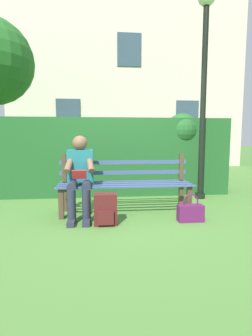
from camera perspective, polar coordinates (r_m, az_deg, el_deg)
name	(u,v)px	position (r m, az deg, el deg)	size (l,w,h in m)	color
ground	(125,213)	(4.09, -0.14, -9.89)	(60.00, 60.00, 0.00)	#477533
park_bench	(125,184)	(4.05, -0.25, -3.48)	(2.05, 0.55, 0.91)	#4C3828
person_seated	(80,174)	(3.84, -10.11, -1.29)	(0.44, 0.73, 1.20)	#1E6672
hedge_backdrop	(117,154)	(5.39, -1.97, 3.06)	(4.58, 0.84, 1.66)	#1E5123
building_facade	(125,82)	(11.95, -0.21, 18.38)	(9.20, 3.22, 7.15)	beige
backpack	(105,210)	(3.53, -4.57, -9.12)	(0.31, 0.26, 0.42)	#4C1919
handbag	(190,212)	(3.78, 14.02, -9.45)	(0.36, 0.15, 0.39)	#59194C
lamp_post	(204,64)	(5.28, 16.91, 21.02)	(0.32, 0.32, 3.81)	black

